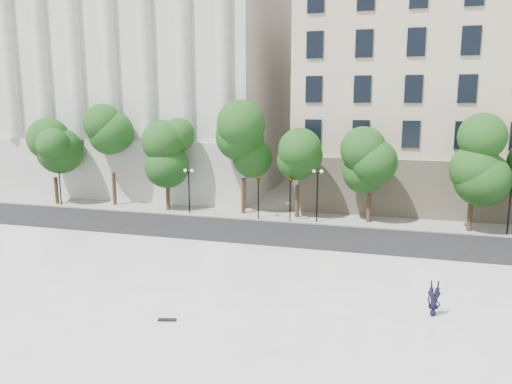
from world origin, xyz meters
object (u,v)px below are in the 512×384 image
at_px(traffic_light_west, 258,177).
at_px(traffic_light_east, 290,177).
at_px(person_lying, 433,311).
at_px(skateboard, 167,320).

relative_size(traffic_light_west, traffic_light_east, 0.98).
relative_size(traffic_light_east, person_lying, 2.61).
bearing_deg(traffic_light_west, skateboard, -86.04).
height_order(traffic_light_east, skateboard, traffic_light_east).
bearing_deg(traffic_light_west, person_lying, -52.68).
bearing_deg(person_lying, traffic_light_east, 118.38).
distance_m(traffic_light_east, person_lying, 19.61).
xyz_separation_m(traffic_light_east, person_lying, (9.97, -16.60, -3.05)).
relative_size(traffic_light_east, skateboard, 5.25).
bearing_deg(person_lying, traffic_light_west, 124.70).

